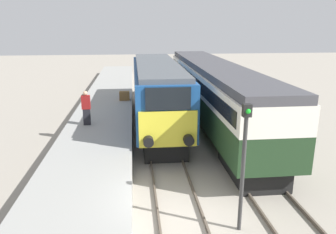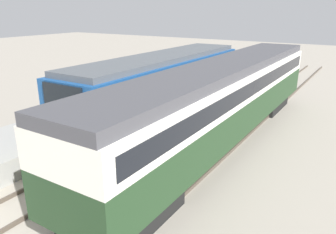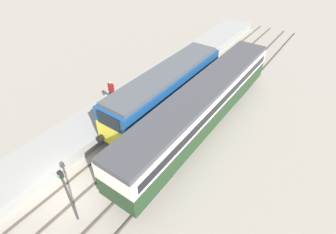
{
  "view_description": "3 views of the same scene",
  "coord_description": "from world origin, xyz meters",
  "px_view_note": "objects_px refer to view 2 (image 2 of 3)",
  "views": [
    {
      "loc": [
        -1.38,
        -9.12,
        6.07
      ],
      "look_at": [
        0.0,
        3.99,
        2.32
      ],
      "focal_mm": 35.0,
      "sensor_mm": 36.0,
      "label": 1
    },
    {
      "loc": [
        8.8,
        -3.26,
        6.02
      ],
      "look_at": [
        1.7,
        7.99,
        1.6
      ],
      "focal_mm": 35.0,
      "sensor_mm": 36.0,
      "label": 2
    },
    {
      "loc": [
        10.34,
        -4.2,
        13.44
      ],
      "look_at": [
        1.7,
        7.99,
        1.6
      ],
      "focal_mm": 28.0,
      "sensor_mm": 36.0,
      "label": 3
    }
  ],
  "objects_px": {
    "locomotive": "(162,90)",
    "passenger_carriage": "(224,96)",
    "luggage_crate": "(165,89)",
    "person_on_platform": "(74,95)"
  },
  "relations": [
    {
      "from": "person_on_platform",
      "to": "luggage_crate",
      "type": "bearing_deg",
      "value": 72.23
    },
    {
      "from": "luggage_crate",
      "to": "person_on_platform",
      "type": "bearing_deg",
      "value": -107.77
    },
    {
      "from": "passenger_carriage",
      "to": "luggage_crate",
      "type": "xyz_separation_m",
      "value": [
        -5.47,
        3.7,
        -1.12
      ]
    },
    {
      "from": "locomotive",
      "to": "luggage_crate",
      "type": "relative_size",
      "value": 18.28
    },
    {
      "from": "passenger_carriage",
      "to": "person_on_platform",
      "type": "height_order",
      "value": "passenger_carriage"
    },
    {
      "from": "locomotive",
      "to": "passenger_carriage",
      "type": "bearing_deg",
      "value": -3.14
    },
    {
      "from": "locomotive",
      "to": "passenger_carriage",
      "type": "distance_m",
      "value": 3.41
    },
    {
      "from": "luggage_crate",
      "to": "passenger_carriage",
      "type": "bearing_deg",
      "value": -34.05
    },
    {
      "from": "person_on_platform",
      "to": "passenger_carriage",
      "type": "bearing_deg",
      "value": 15.63
    },
    {
      "from": "locomotive",
      "to": "passenger_carriage",
      "type": "height_order",
      "value": "locomotive"
    }
  ]
}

